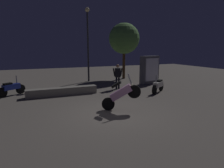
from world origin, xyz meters
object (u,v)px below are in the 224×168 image
Objects in this scene: motorcycle_pink_foreground at (121,94)px; person_rider_beside at (118,74)px; streetlamp_near at (88,36)px; kiosk_billboard at (150,70)px; motorcycle_white_parked_right at (158,86)px; motorcycle_blue_parked_left at (11,88)px.

person_rider_beside is at bearing 97.94° from motorcycle_pink_foreground.
motorcycle_pink_foreground is at bearing -95.67° from streetlamp_near.
kiosk_billboard is at bearing 77.11° from motorcycle_pink_foreground.
motorcycle_pink_foreground reaches higher than motorcycle_white_parked_right.
motorcycle_pink_foreground reaches higher than person_rider_beside.
person_rider_beside is (1.75, 4.23, 0.22)m from motorcycle_pink_foreground.
motorcycle_pink_foreground is at bearing 174.06° from person_rider_beside.
person_rider_beside is at bearing -80.88° from motorcycle_white_parked_right.
streetlamp_near is (0.78, 7.84, 2.84)m from motorcycle_pink_foreground.
motorcycle_blue_parked_left is 9.37m from kiosk_billboard.
motorcycle_pink_foreground is 0.28× the size of streetlamp_near.
motorcycle_white_parked_right is (3.55, 2.26, -0.31)m from motorcycle_pink_foreground.
kiosk_billboard reaches higher than motorcycle_white_parked_right.
streetlamp_near is at bearing -7.31° from motorcycle_blue_parked_left.
motorcycle_blue_parked_left is at bearing -12.83° from kiosk_billboard.
streetlamp_near is (-0.97, 3.61, 2.62)m from person_rider_beside.
person_rider_beside is (6.33, -0.58, 0.53)m from motorcycle_blue_parked_left.
motorcycle_white_parked_right is at bearing -121.06° from person_rider_beside.
motorcycle_blue_parked_left is 0.66× the size of kiosk_billboard.
motorcycle_blue_parked_left is at bearing -50.73° from motorcycle_white_parked_right.
streetlamp_near reaches higher than motorcycle_blue_parked_left.
streetlamp_near is (-2.77, 5.58, 3.15)m from motorcycle_white_parked_right.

